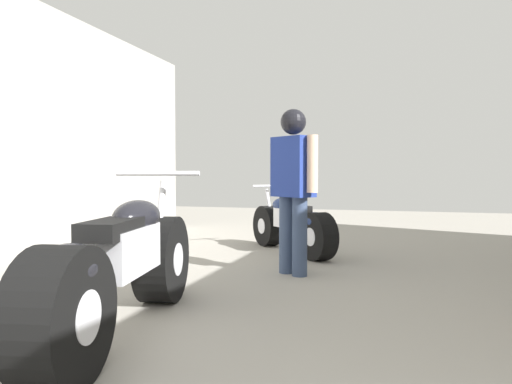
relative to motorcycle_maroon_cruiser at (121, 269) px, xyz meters
The scene contains 4 objects.
ground_plane 1.76m from the motorcycle_maroon_cruiser, 59.45° to the left, with size 18.76×18.76×0.00m, color #9E998E.
motorcycle_maroon_cruiser is the anchor object (origin of this frame).
motorcycle_black_naked 3.40m from the motorcycle_maroon_cruiser, 84.38° to the left, with size 1.39×1.49×0.86m.
mechanic_in_blue 2.26m from the motorcycle_maroon_cruiser, 73.26° to the left, with size 0.59×0.46×1.65m.
Camera 1 is at (0.79, -0.16, 1.01)m, focal length 33.76 mm.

